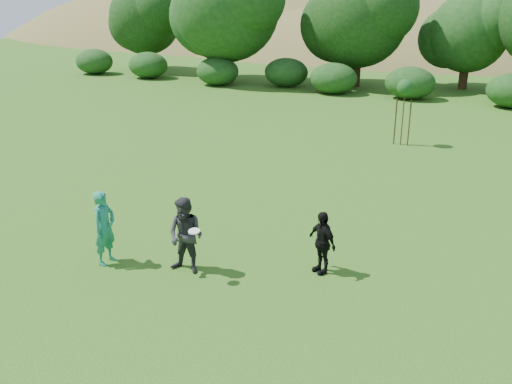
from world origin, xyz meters
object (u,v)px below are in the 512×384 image
player_teal (104,228)px  sapling (405,89)px  player_grey (186,236)px  player_black (322,242)px

player_teal → sapling: sapling is taller
player_grey → sapling: bearing=80.9°
player_teal → player_grey: (2.05, 0.40, -0.01)m
player_black → player_teal: bearing=-127.6°
player_grey → player_black: 3.22m
sapling → player_black: bearing=-87.7°
player_teal → sapling: bearing=-16.1°
player_grey → sapling: 14.43m
player_teal → player_grey: bearing=-78.0°
player_teal → player_black: bearing=-70.3°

